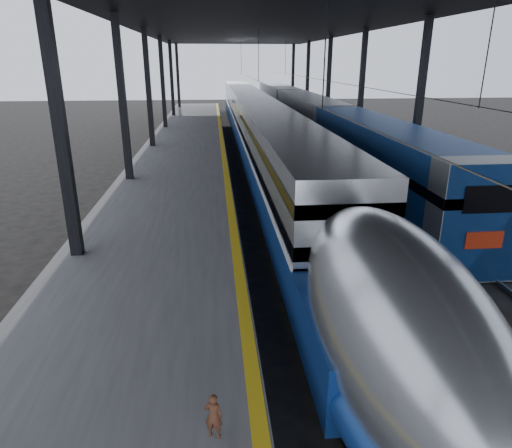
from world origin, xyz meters
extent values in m
plane|color=black|center=(0.00, 0.00, 0.00)|extent=(160.00, 160.00, 0.00)
cube|color=#4C4C4F|center=(-3.50, 20.00, 0.50)|extent=(6.00, 80.00, 1.00)
cube|color=gold|center=(-0.70, 20.00, 1.00)|extent=(0.30, 80.00, 0.01)
cube|color=slate|center=(1.28, 20.00, 0.08)|extent=(0.08, 80.00, 0.16)
cube|color=slate|center=(2.72, 20.00, 0.08)|extent=(0.08, 80.00, 0.16)
cube|color=slate|center=(6.28, 20.00, 0.08)|extent=(0.08, 80.00, 0.16)
cube|color=slate|center=(7.72, 20.00, 0.08)|extent=(0.08, 80.00, 0.16)
cube|color=black|center=(-5.80, 5.00, 4.50)|extent=(0.35, 0.35, 9.00)
cube|color=black|center=(-5.80, 15.00, 4.50)|extent=(0.35, 0.35, 9.00)
cube|color=black|center=(9.60, 15.00, 4.50)|extent=(0.35, 0.35, 9.00)
cube|color=black|center=(-5.80, 25.00, 4.50)|extent=(0.35, 0.35, 9.00)
cube|color=black|center=(9.60, 25.00, 4.50)|extent=(0.35, 0.35, 9.00)
cube|color=black|center=(-5.80, 35.00, 4.50)|extent=(0.35, 0.35, 9.00)
cube|color=black|center=(9.60, 35.00, 4.50)|extent=(0.35, 0.35, 9.00)
cube|color=black|center=(-5.80, 45.00, 4.50)|extent=(0.35, 0.35, 9.00)
cube|color=black|center=(9.60, 45.00, 4.50)|extent=(0.35, 0.35, 9.00)
cube|color=black|center=(-5.80, 55.00, 4.50)|extent=(0.35, 0.35, 9.00)
cube|color=black|center=(9.60, 55.00, 4.50)|extent=(0.35, 0.35, 9.00)
cube|color=black|center=(1.90, 20.00, 9.25)|extent=(18.00, 75.00, 0.45)
cylinder|color=slate|center=(2.00, 20.00, 5.50)|extent=(0.03, 74.00, 0.03)
cylinder|color=slate|center=(7.00, 20.00, 5.50)|extent=(0.03, 74.00, 0.03)
cube|color=silver|center=(2.00, 29.96, 2.23)|extent=(2.81, 57.00, 3.87)
cube|color=navy|center=(2.00, 28.46, 1.02)|extent=(2.89, 62.00, 1.50)
cube|color=silver|center=(2.00, 29.96, 1.79)|extent=(2.91, 57.00, 0.10)
cube|color=black|center=(2.00, 29.96, 3.34)|extent=(2.85, 57.00, 0.41)
cube|color=black|center=(2.00, 29.96, 2.23)|extent=(2.85, 57.00, 0.41)
ellipsoid|color=silver|center=(2.00, -1.54, 2.08)|extent=(2.81, 8.40, 3.87)
ellipsoid|color=navy|center=(2.00, -1.54, 0.97)|extent=(2.89, 8.40, 1.65)
ellipsoid|color=black|center=(2.00, -4.14, 2.86)|extent=(1.45, 2.20, 0.87)
cube|color=black|center=(2.00, -1.54, 0.20)|extent=(2.13, 2.60, 0.40)
cube|color=black|center=(2.00, 20.46, 0.20)|extent=(2.13, 2.60, 0.40)
cube|color=navy|center=(7.00, 12.55, 2.04)|extent=(2.86, 18.00, 3.88)
cube|color=gray|center=(7.00, 4.15, 2.04)|extent=(2.91, 1.20, 3.93)
cube|color=black|center=(7.00, 3.53, 2.91)|extent=(1.73, 0.06, 0.87)
cube|color=#971F0B|center=(7.00, 3.53, 1.58)|extent=(1.22, 0.06, 0.56)
cube|color=gray|center=(7.00, 31.55, 2.04)|extent=(2.86, 18.00, 3.88)
cube|color=gray|center=(7.00, 50.55, 2.04)|extent=(2.86, 18.00, 3.88)
cube|color=black|center=(7.00, 6.55, 0.18)|extent=(2.25, 2.40, 0.36)
cube|color=black|center=(7.00, 28.55, 0.18)|extent=(2.25, 2.40, 0.36)
imported|color=#4A2818|center=(-1.46, -3.03, 1.42)|extent=(0.35, 0.29, 0.84)
camera|label=1|loc=(-1.32, -8.99, 6.85)|focal=32.00mm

